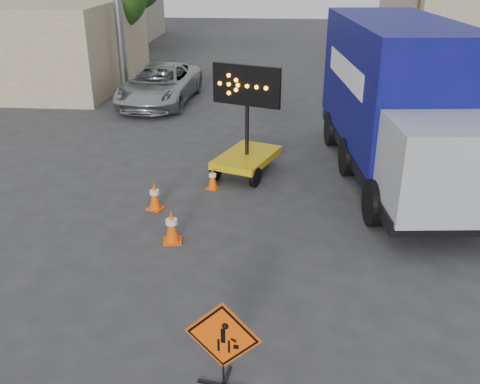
# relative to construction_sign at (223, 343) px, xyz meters

# --- Properties ---
(ground) EXTENTS (100.00, 100.00, 0.00)m
(ground) POSITION_rel_construction_sign_xyz_m (-0.16, 0.24, -0.82)
(ground) COLOR #2D2D30
(ground) RESTS_ON ground
(curb_right) EXTENTS (0.40, 60.00, 0.12)m
(curb_right) POSITION_rel_construction_sign_xyz_m (7.04, 15.24, -0.76)
(curb_right) COLOR gray
(curb_right) RESTS_ON ground
(storefront_left_far) EXTENTS (12.00, 10.00, 4.40)m
(storefront_left_far) POSITION_rel_construction_sign_xyz_m (-15.16, 34.24, 1.38)
(storefront_left_far) COLOR #A89A8C
(storefront_left_far) RESTS_ON ground
(building_right_far) EXTENTS (10.00, 14.00, 4.60)m
(building_right_far) POSITION_rel_construction_sign_xyz_m (12.84, 30.24, 1.48)
(building_right_far) COLOR #CAB792
(building_right_far) RESTS_ON ground
(construction_sign) EXTENTS (1.15, 0.82, 1.54)m
(construction_sign) POSITION_rel_construction_sign_xyz_m (0.00, 0.00, 0.00)
(construction_sign) COLOR black
(construction_sign) RESTS_ON ground
(arrow_board) EXTENTS (2.08, 2.61, 3.24)m
(arrow_board) POSITION_rel_construction_sign_xyz_m (-0.24, 8.63, -0.10)
(arrow_board) COLOR #CA9F0B
(arrow_board) RESTS_ON ground
(pickup_truck) EXTENTS (3.10, 6.05, 1.63)m
(pickup_truck) POSITION_rel_construction_sign_xyz_m (-4.58, 16.54, 0.00)
(pickup_truck) COLOR #A7A9AE
(pickup_truck) RESTS_ON ground
(box_truck) EXTENTS (3.61, 9.42, 4.37)m
(box_truck) POSITION_rel_construction_sign_xyz_m (4.04, 8.85, 1.16)
(box_truck) COLOR black
(box_truck) RESTS_ON ground
(cone_a) EXTENTS (0.48, 0.48, 0.81)m
(cone_a) POSITION_rel_construction_sign_xyz_m (-1.65, 4.35, -0.41)
(cone_a) COLOR #FF5105
(cone_a) RESTS_ON ground
(cone_b) EXTENTS (0.47, 0.47, 0.74)m
(cone_b) POSITION_rel_construction_sign_xyz_m (-2.42, 6.02, -0.45)
(cone_b) COLOR #FF5105
(cone_b) RESTS_ON ground
(cone_c) EXTENTS (0.41, 0.41, 0.63)m
(cone_c) POSITION_rel_construction_sign_xyz_m (-1.11, 7.44, -0.50)
(cone_c) COLOR #FF5105
(cone_c) RESTS_ON ground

